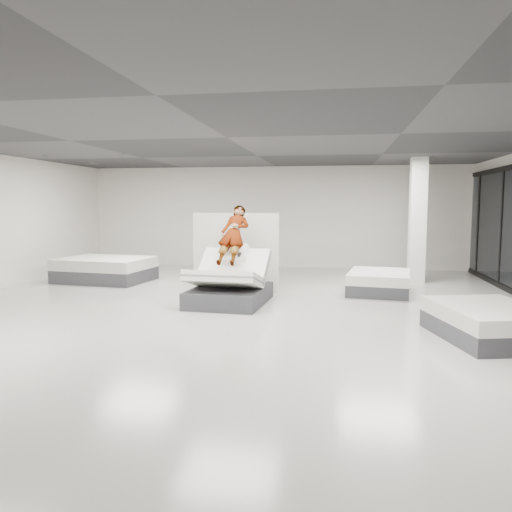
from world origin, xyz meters
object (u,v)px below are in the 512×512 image
Objects in this scene: person at (234,245)px; column at (417,220)px; remote at (239,255)px; flat_bed_right_far at (379,282)px; flat_bed_left_far at (105,270)px; flat_bed_right_near at (490,323)px; hero_bed at (229,286)px; divider_panel at (236,253)px.

person is 5.26m from column.
remote is 0.07× the size of flat_bed_right_far.
flat_bed_left_far is 0.76× the size of column.
person reaches higher than flat_bed_right_near.
person reaches higher than hero_bed.
divider_panel is 4.87m from column.
person is at bearing -154.63° from flat_bed_right_far.
remote is 5.36m from column.
divider_panel is (-0.16, 1.40, 0.54)m from hero_bed.
flat_bed_right_far is at bearing 29.77° from person.
hero_bed is at bearing -150.22° from flat_bed_right_far.
flat_bed_right_far is 0.80× the size of flat_bed_left_far.
hero_bed is 4.53m from flat_bed_left_far.
flat_bed_left_far is at bearing 153.64° from remote.
hero_bed is at bearing 155.57° from flat_bed_right_near.
hero_bed is at bearing -90.00° from person.
flat_bed_left_far is at bearing 156.46° from person.
hero_bed reaches higher than flat_bed_left_far.
person reaches higher than flat_bed_left_far.
flat_bed_right_far is (3.11, 1.78, -0.13)m from hero_bed.
flat_bed_right_far is at bearing 29.78° from hero_bed.
divider_panel is 0.82× the size of flat_bed_left_far.
hero_bed is at bearing -139.87° from column.
flat_bed_right_near is at bearing -23.46° from person.
divider_panel is (-0.18, 1.09, -0.26)m from person.
flat_bed_left_far is (-3.88, 2.06, -0.86)m from person.
column reaches higher than flat_bed_left_far.
flat_bed_left_far is (-3.70, 0.97, -0.60)m from divider_panel.
person is (0.02, 0.32, 0.80)m from hero_bed.
flat_bed_right_near is 5.70m from column.
remote is at bearing 155.02° from flat_bed_right_near.
flat_bed_right_near is (4.21, -1.96, -0.76)m from remote.
remote is 0.04× the size of column.
person is at bearing 122.15° from remote.
remote reaches higher than flat_bed_left_far.
remote is 1.50m from divider_panel.
person is at bearing -79.33° from divider_panel.
person is 0.79× the size of flat_bed_right_far.
column is at bearing 92.62° from flat_bed_right_near.
divider_panel reaches higher than flat_bed_left_far.
remote reaches higher than flat_bed_right_near.
flat_bed_left_far is (-8.28, 4.39, 0.05)m from flat_bed_right_near.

